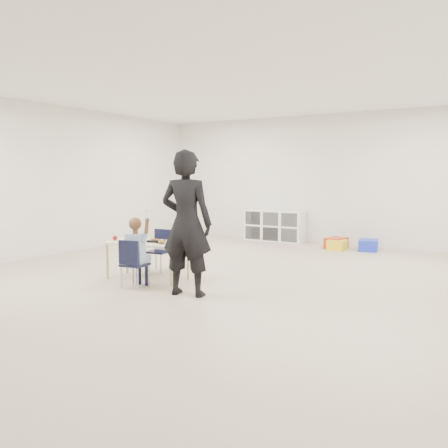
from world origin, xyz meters
The scene contains 16 objects.
room centered at (0.00, 0.00, 1.40)m, with size 9.00×9.02×2.80m.
table centered at (-1.06, -0.29, 0.28)m, with size 1.25×0.72×0.54m.
chair_near centered at (-0.85, -0.78, 0.33)m, with size 0.32×0.30×0.65m, color black, non-canonical shape.
chair_far centered at (-1.26, 0.21, 0.33)m, with size 0.32×0.30×0.65m, color black, non-canonical shape.
child centered at (-0.85, -0.78, 0.51)m, with size 0.44×0.44×1.03m, color #A7C3E2, non-canonical shape.
lunch_tray_near centered at (-0.92, -0.25, 0.56)m, with size 0.22×0.16×0.03m, color black.
lunch_tray_far centered at (-1.39, -0.22, 0.56)m, with size 0.22×0.16×0.03m, color black.
milk_carton centered at (-1.05, -0.40, 0.59)m, with size 0.07×0.07×0.10m, color white.
bread_roll centered at (-0.75, -0.34, 0.58)m, with size 0.09×0.09×0.07m, color #B29049.
apple_near centered at (-1.16, -0.25, 0.58)m, with size 0.07×0.07×0.07m, color maroon.
apple_far centered at (-1.55, -0.42, 0.58)m, with size 0.07×0.07×0.07m, color maroon.
cubby_shelf centered at (-1.20, 4.28, 0.35)m, with size 1.40×0.40×0.70m, color white.
adult centered at (-0.03, -0.74, 0.90)m, with size 0.66×0.43×1.81m, color black.
bin_red centered at (0.35, 3.98, 0.11)m, with size 0.35×0.44×0.22m, color red.
bin_yellow centered at (0.43, 3.78, 0.10)m, with size 0.31×0.40×0.20m, color yellow.
bin_blue centered at (1.00, 3.98, 0.11)m, with size 0.35×0.45×0.22m, color #1C2FD4.
Camera 1 is at (3.38, -5.47, 1.50)m, focal length 38.00 mm.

